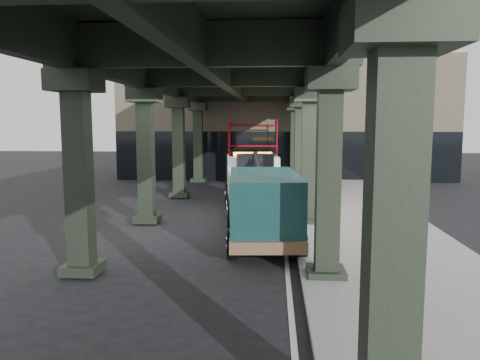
% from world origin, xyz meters
% --- Properties ---
extents(ground, '(90.00, 90.00, 0.00)m').
position_xyz_m(ground, '(0.00, 0.00, 0.00)').
color(ground, black).
rests_on(ground, ground).
extents(sidewalk, '(5.00, 40.00, 0.15)m').
position_xyz_m(sidewalk, '(4.50, 2.00, 0.07)').
color(sidewalk, gray).
rests_on(sidewalk, ground).
extents(lane_stripe, '(0.12, 38.00, 0.01)m').
position_xyz_m(lane_stripe, '(1.70, 2.00, 0.01)').
color(lane_stripe, silver).
rests_on(lane_stripe, ground).
extents(viaduct, '(7.40, 32.00, 6.40)m').
position_xyz_m(viaduct, '(-0.40, 2.00, 5.46)').
color(viaduct, black).
rests_on(viaduct, ground).
extents(building, '(22.00, 10.00, 8.00)m').
position_xyz_m(building, '(2.00, 20.00, 4.00)').
color(building, '#C6B793').
rests_on(building, ground).
extents(scaffolding, '(3.08, 0.88, 4.00)m').
position_xyz_m(scaffolding, '(0.00, 14.64, 2.11)').
color(scaffolding, red).
rests_on(scaffolding, ground).
extents(tow_truck, '(3.10, 8.12, 2.60)m').
position_xyz_m(tow_truck, '(0.59, 3.86, 1.27)').
color(tow_truck, black).
rests_on(tow_truck, ground).
extents(towed_van, '(2.59, 5.66, 2.24)m').
position_xyz_m(towed_van, '(1.01, -0.57, 1.20)').
color(towed_van, '#103B3B').
rests_on(towed_van, ground).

